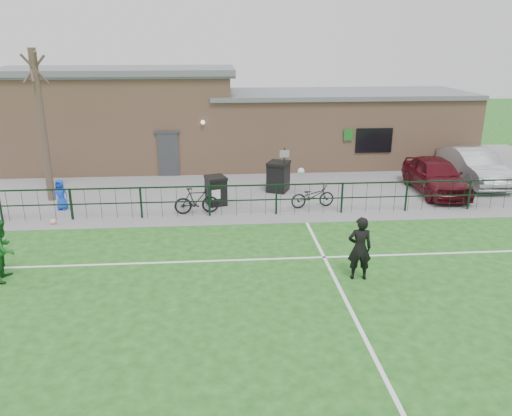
{
  "coord_description": "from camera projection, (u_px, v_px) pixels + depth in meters",
  "views": [
    {
      "loc": [
        -1.16,
        -9.66,
        6.28
      ],
      "look_at": [
        0.0,
        5.0,
        1.3
      ],
      "focal_mm": 35.0,
      "sensor_mm": 36.0,
      "label": 1
    }
  ],
  "objects": [
    {
      "name": "ground",
      "position": [
        273.0,
        333.0,
        11.22
      ],
      "size": [
        90.0,
        90.0,
        0.0
      ],
      "primitive_type": "plane",
      "color": "#1B5418",
      "rests_on": "ground"
    },
    {
      "name": "paving_strip",
      "position": [
        242.0,
        177.0,
        23.97
      ],
      "size": [
        34.0,
        13.0,
        0.02
      ],
      "primitive_type": "cube",
      "color": "slate",
      "rests_on": "ground"
    },
    {
      "name": "pitch_line_touch",
      "position": [
        250.0,
        217.0,
        18.59
      ],
      "size": [
        28.0,
        0.1,
        0.01
      ],
      "primitive_type": "cube",
      "color": "white",
      "rests_on": "ground"
    },
    {
      "name": "pitch_line_mid",
      "position": [
        259.0,
        259.0,
        15.0
      ],
      "size": [
        28.0,
        0.1,
        0.01
      ],
      "primitive_type": "cube",
      "color": "white",
      "rests_on": "ground"
    },
    {
      "name": "pitch_line_perp",
      "position": [
        360.0,
        329.0,
        11.37
      ],
      "size": [
        0.1,
        16.0,
        0.01
      ],
      "primitive_type": "cube",
      "color": "white",
      "rests_on": "ground"
    },
    {
      "name": "perimeter_fence",
      "position": [
        250.0,
        200.0,
        18.59
      ],
      "size": [
        28.0,
        0.1,
        1.2
      ],
      "primitive_type": "cube",
      "color": "black",
      "rests_on": "ground"
    },
    {
      "name": "bare_tree",
      "position": [
        42.0,
        128.0,
        19.58
      ],
      "size": [
        0.3,
        0.3,
        6.0
      ],
      "primitive_type": "cylinder",
      "color": "#46342A",
      "rests_on": "ground"
    },
    {
      "name": "wheelie_bin_left",
      "position": [
        216.0,
        191.0,
        19.81
      ],
      "size": [
        0.91,
        0.97,
        1.06
      ],
      "primitive_type": "cube",
      "rotation": [
        0.0,
        0.0,
        0.3
      ],
      "color": "black",
      "rests_on": "paving_strip"
    },
    {
      "name": "wheelie_bin_right",
      "position": [
        278.0,
        177.0,
        21.53
      ],
      "size": [
        1.11,
        1.16,
        1.22
      ],
      "primitive_type": "cube",
      "rotation": [
        0.0,
        0.0,
        -0.42
      ],
      "color": "black",
      "rests_on": "paving_strip"
    },
    {
      "name": "sign_post",
      "position": [
        284.0,
        171.0,
        20.97
      ],
      "size": [
        0.08,
        0.08,
        2.0
      ],
      "primitive_type": "cylinder",
      "rotation": [
        0.0,
        0.0,
        0.41
      ],
      "color": "black",
      "rests_on": "paving_strip"
    },
    {
      "name": "car_maroon",
      "position": [
        436.0,
        175.0,
        21.28
      ],
      "size": [
        1.93,
        4.5,
        1.52
      ],
      "primitive_type": "imported",
      "rotation": [
        0.0,
        0.0,
        -0.03
      ],
      "color": "#4C0D16",
      "rests_on": "paving_strip"
    },
    {
      "name": "car_silver",
      "position": [
        473.0,
        166.0,
        22.77
      ],
      "size": [
        1.71,
        4.77,
        1.57
      ],
      "primitive_type": "imported",
      "rotation": [
        0.0,
        0.0,
        -0.01
      ],
      "color": "#929599",
      "rests_on": "paving_strip"
    },
    {
      "name": "bicycle_d",
      "position": [
        197.0,
        201.0,
        18.76
      ],
      "size": [
        1.73,
        0.67,
        1.01
      ],
      "primitive_type": "imported",
      "rotation": [
        0.0,
        0.0,
        1.69
      ],
      "color": "black",
      "rests_on": "paving_strip"
    },
    {
      "name": "bicycle_e",
      "position": [
        313.0,
        196.0,
        19.48
      ],
      "size": [
        1.83,
        0.88,
        0.92
      ],
      "primitive_type": "imported",
      "rotation": [
        0.0,
        0.0,
        1.73
      ],
      "color": "black",
      "rests_on": "paving_strip"
    },
    {
      "name": "spectator_child",
      "position": [
        61.0,
        195.0,
        19.18
      ],
      "size": [
        0.64,
        0.48,
        1.2
      ],
      "primitive_type": "imported",
      "rotation": [
        0.0,
        0.0,
        -0.18
      ],
      "color": "blue",
      "rests_on": "paving_strip"
    },
    {
      "name": "goalkeeper_kick",
      "position": [
        358.0,
        246.0,
        13.59
      ],
      "size": [
        1.59,
        3.44,
        2.4
      ],
      "color": "black",
      "rests_on": "ground"
    },
    {
      "name": "outfield_player",
      "position": [
        3.0,
        249.0,
        13.56
      ],
      "size": [
        0.69,
        0.87,
        1.73
      ],
      "primitive_type": "imported",
      "rotation": [
        0.0,
        0.0,
        1.62
      ],
      "color": "#1A5D22",
      "rests_on": "ground"
    },
    {
      "name": "ball_ground",
      "position": [
        53.0,
        222.0,
        17.8
      ],
      "size": [
        0.21,
        0.21,
        0.21
      ],
      "primitive_type": "sphere",
      "color": "white",
      "rests_on": "ground"
    },
    {
      "name": "clubhouse",
      "position": [
        222.0,
        121.0,
        26.03
      ],
      "size": [
        24.25,
        5.4,
        4.96
      ],
      "color": "tan",
      "rests_on": "ground"
    }
  ]
}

